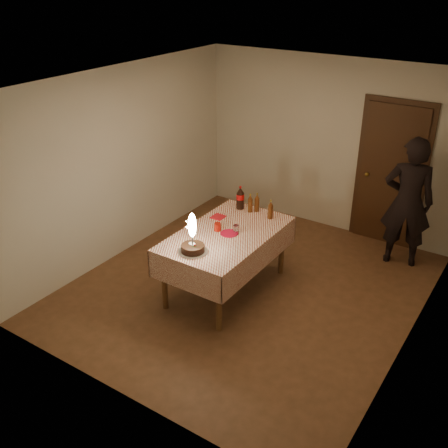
% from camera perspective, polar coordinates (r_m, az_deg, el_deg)
% --- Properties ---
extents(ground, '(4.00, 4.50, 0.01)m').
position_cam_1_polar(ground, '(6.78, 2.57, -6.94)').
color(ground, brown).
rests_on(ground, ground).
extents(room_shell, '(4.04, 4.54, 2.62)m').
position_cam_1_polar(room_shell, '(6.07, 3.53, 6.42)').
color(room_shell, beige).
rests_on(room_shell, ground).
extents(dining_table, '(1.02, 1.72, 0.81)m').
position_cam_1_polar(dining_table, '(6.39, 0.25, -1.82)').
color(dining_table, brown).
rests_on(dining_table, ground).
extents(birthday_cake, '(0.33, 0.33, 0.48)m').
position_cam_1_polar(birthday_cake, '(5.88, -3.44, -1.98)').
color(birthday_cake, white).
rests_on(birthday_cake, dining_table).
extents(red_plate, '(0.22, 0.22, 0.01)m').
position_cam_1_polar(red_plate, '(6.32, 0.56, -1.03)').
color(red_plate, '#B50C29').
rests_on(red_plate, dining_table).
extents(red_cup, '(0.08, 0.08, 0.10)m').
position_cam_1_polar(red_cup, '(6.37, -0.71, -0.32)').
color(red_cup, '#AA180B').
rests_on(red_cup, dining_table).
extents(clear_cup, '(0.07, 0.07, 0.09)m').
position_cam_1_polar(clear_cup, '(6.34, 1.32, -0.51)').
color(clear_cup, silver).
rests_on(clear_cup, dining_table).
extents(napkin_stack, '(0.15, 0.15, 0.02)m').
position_cam_1_polar(napkin_stack, '(6.71, -0.64, 0.78)').
color(napkin_stack, '#B4141D').
rests_on(napkin_stack, dining_table).
extents(cola_bottle, '(0.10, 0.10, 0.32)m').
position_cam_1_polar(cola_bottle, '(6.91, 1.78, 2.86)').
color(cola_bottle, black).
rests_on(cola_bottle, dining_table).
extents(amber_bottle_left, '(0.06, 0.06, 0.25)m').
position_cam_1_polar(amber_bottle_left, '(6.84, 2.86, 2.25)').
color(amber_bottle_left, '#50260D').
rests_on(amber_bottle_left, dining_table).
extents(amber_bottle_right, '(0.06, 0.06, 0.25)m').
position_cam_1_polar(amber_bottle_right, '(6.68, 5.08, 1.54)').
color(amber_bottle_right, '#50260D').
rests_on(amber_bottle_right, dining_table).
extents(amber_bottle_mid, '(0.06, 0.06, 0.25)m').
position_cam_1_polar(amber_bottle_mid, '(6.86, 3.60, 2.32)').
color(amber_bottle_mid, '#50260D').
rests_on(amber_bottle_mid, dining_table).
extents(photographer, '(0.75, 0.59, 1.80)m').
position_cam_1_polar(photographer, '(7.34, 19.36, 2.25)').
color(photographer, black).
rests_on(photographer, ground).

